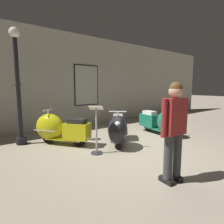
{
  "coord_description": "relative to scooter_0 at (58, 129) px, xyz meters",
  "views": [
    {
      "loc": [
        -3.09,
        -3.23,
        1.57
      ],
      "look_at": [
        0.27,
        1.09,
        0.82
      ],
      "focal_mm": 29.72,
      "sensor_mm": 36.0,
      "label": 1
    }
  ],
  "objects": [
    {
      "name": "ground_plane",
      "position": [
        1.23,
        -1.57,
        -0.44
      ],
      "size": [
        60.0,
        60.0,
        0.0
      ],
      "primitive_type": "plane",
      "color": "gray"
    },
    {
      "name": "showroom_back_wall",
      "position": [
        1.05,
        1.98,
        1.36
      ],
      "size": [
        18.0,
        0.63,
        3.59
      ],
      "color": "#ADA89E",
      "rests_on": "ground"
    },
    {
      "name": "scooter_0",
      "position": [
        0.0,
        0.0,
        0.0
      ],
      "size": [
        1.28,
        1.53,
        0.96
      ],
      "rotation": [
        0.0,
        0.0,
        2.2
      ],
      "color": "black",
      "rests_on": "ground"
    },
    {
      "name": "scooter_1",
      "position": [
        1.25,
        -1.05,
        0.0
      ],
      "size": [
        1.36,
        1.5,
        0.97
      ],
      "rotation": [
        0.0,
        0.0,
        -2.27
      ],
      "color": "black",
      "rests_on": "ground"
    },
    {
      "name": "scooter_2",
      "position": [
        3.04,
        -1.12,
        -0.0
      ],
      "size": [
        0.6,
        1.59,
        0.95
      ],
      "rotation": [
        0.0,
        0.0,
        -1.68
      ],
      "color": "black",
      "rests_on": "ground"
    },
    {
      "name": "lamppost",
      "position": [
        -0.79,
        0.63,
        1.18
      ],
      "size": [
        0.28,
        0.28,
        3.07
      ],
      "color": "black",
      "rests_on": "ground"
    },
    {
      "name": "visitor_0",
      "position": [
        0.71,
        -3.11,
        0.51
      ],
      "size": [
        0.55,
        0.29,
        1.64
      ],
      "rotation": [
        0.0,
        0.0,
        1.46
      ],
      "color": "black",
      "rests_on": "ground"
    },
    {
      "name": "info_stanchion",
      "position": [
        0.44,
        -1.25,
        0.04
      ],
      "size": [
        0.39,
        0.38,
        1.14
      ],
      "color": "#333338",
      "rests_on": "ground"
    }
  ]
}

